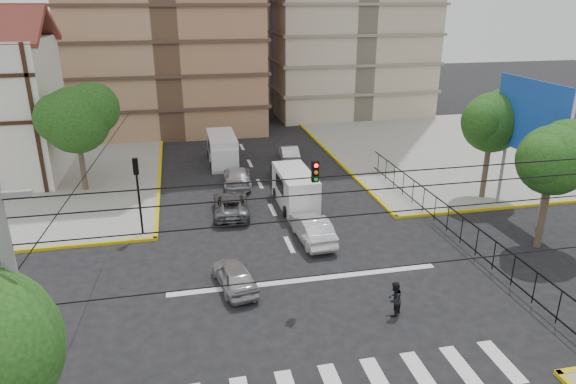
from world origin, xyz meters
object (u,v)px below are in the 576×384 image
object	(u,v)px
van_right_lane	(296,191)
car_silver_front_left	(235,276)
van_left_lane	(223,151)
traffic_light_nw	(137,184)
car_white_front_right	(312,229)
pedestrian_crosswalk	(394,299)

from	to	relation	value
van_right_lane	car_silver_front_left	bearing A→B (deg)	-120.00
van_right_lane	van_left_lane	xyz separation A→B (m)	(-3.69, 10.03, 0.05)
van_left_lane	car_silver_front_left	distance (m)	18.95
traffic_light_nw	van_right_lane	size ratio (longest dim) A/B	0.86
traffic_light_nw	car_silver_front_left	bearing A→B (deg)	-56.14
car_white_front_right	traffic_light_nw	bearing A→B (deg)	-18.99
van_left_lane	traffic_light_nw	bearing A→B (deg)	-114.45
van_right_lane	car_silver_front_left	distance (m)	10.16
van_right_lane	car_white_front_right	size ratio (longest dim) A/B	1.19
traffic_light_nw	van_left_lane	bearing A→B (deg)	65.32
car_white_front_right	pedestrian_crosswalk	size ratio (longest dim) A/B	2.79
van_left_lane	car_white_front_right	distance (m)	15.31
car_silver_front_left	van_left_lane	bearing A→B (deg)	-103.40
car_white_front_right	pedestrian_crosswalk	bearing A→B (deg)	98.34
traffic_light_nw	car_white_front_right	size ratio (longest dim) A/B	1.02
van_right_lane	car_silver_front_left	xyz separation A→B (m)	(-4.93, -8.87, -0.50)
car_white_front_right	pedestrian_crosswalk	xyz separation A→B (m)	(1.54, -7.57, 0.06)
van_left_lane	van_right_lane	bearing A→B (deg)	-69.56
traffic_light_nw	van_right_lane	distance (m)	9.83
van_left_lane	pedestrian_crosswalk	size ratio (longest dim) A/B	3.43
van_left_lane	car_silver_front_left	bearing A→B (deg)	-93.51
car_white_front_right	pedestrian_crosswalk	distance (m)	7.73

